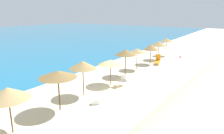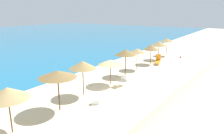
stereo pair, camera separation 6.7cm
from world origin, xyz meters
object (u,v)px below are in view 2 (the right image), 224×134
Objects in this scene: cooler_box at (95,102)px; beach_umbrella_10 at (167,40)px; beach_ball at (181,57)px; beach_umbrella_7 at (137,51)px; beach_umbrella_5 at (110,62)px; beach_umbrella_6 at (126,52)px; beach_umbrella_3 at (57,74)px; lounge_chair_0 at (121,81)px; lounge_chair_1 at (158,60)px; beach_umbrella_8 at (151,47)px; beach_umbrella_9 at (159,44)px; beach_umbrella_2 at (7,93)px; beach_umbrella_4 at (83,65)px.

beach_umbrella_10 is at bearing 5.00° from cooler_box.
beach_umbrella_7 is at bearing 164.75° from beach_ball.
beach_umbrella_10 is at bearing 0.83° from beach_umbrella_5.
beach_umbrella_6 reaches higher than beach_umbrella_10.
beach_umbrella_3 reaches higher than lounge_chair_0.
lounge_chair_1 is at bearing -4.59° from beach_umbrella_5.
beach_umbrella_9 is (3.00, 0.10, 0.10)m from beach_umbrella_8.
beach_umbrella_8 reaches higher than beach_ball.
beach_umbrella_6 is 6.32m from beach_umbrella_8.
beach_umbrella_2 is 1.61× the size of lounge_chair_1.
beach_umbrella_4 reaches higher than lounge_chair_1.
beach_umbrella_7 is 1.50× the size of lounge_chair_1.
beach_umbrella_9 is 9.80× the size of beach_ball.
beach_umbrella_6 is at bearing 1.47° from beach_umbrella_3.
beach_umbrella_4 is 18.99m from beach_ball.
beach_umbrella_4 is 1.22× the size of beach_umbrella_5.
beach_umbrella_7 is 3.38m from beach_umbrella_8.
beach_umbrella_3 reaches higher than beach_umbrella_2.
beach_umbrella_6 is (12.88, 0.13, 0.17)m from beach_umbrella_2.
beach_umbrella_4 is at bearing 172.33° from beach_ball.
lounge_chair_0 is (9.86, -1.13, -1.91)m from beach_umbrella_2.
beach_ball is (18.67, -2.51, -2.40)m from beach_umbrella_4.
lounge_chair_0 is at bearing -6.54° from beach_umbrella_2.
beach_umbrella_4 is 1.71× the size of lounge_chair_1.
beach_umbrella_10 is 9.98× the size of beach_ball.
beach_umbrella_8 is at bearing -178.01° from beach_umbrella_9.
beach_umbrella_4 is at bearing 178.84° from beach_umbrella_6.
beach_umbrella_2 reaches higher than lounge_chair_0.
beach_umbrella_2 is 1.06× the size of beach_umbrella_8.
beach_umbrella_9 is at bearing 0.65° from beach_umbrella_3.
beach_umbrella_10 is 15.92m from lounge_chair_0.
beach_umbrella_8 is 1.53× the size of lounge_chair_1.
beach_umbrella_9 is 1.77× the size of lounge_chair_0.
beach_umbrella_5 is 0.88× the size of beach_umbrella_10.
beach_umbrella_4 reaches higher than lounge_chair_0.
lounge_chair_1 is (16.18, -0.76, -2.05)m from beach_umbrella_3.
beach_umbrella_5 reaches higher than beach_ball.
beach_umbrella_9 is 4.60× the size of cooler_box.
beach_umbrella_4 is 1.01× the size of beach_umbrella_6.
beach_umbrella_5 is at bearing -176.74° from beach_umbrella_7.
beach_umbrella_6 is at bearing 64.31° from lounge_chair_1.
beach_umbrella_6 reaches higher than beach_umbrella_3.
cooler_box is (-13.68, -1.61, -2.02)m from beach_umbrella_8.
beach_umbrella_7 is at bearing 56.15° from lounge_chair_1.
beach_umbrella_9 reaches higher than cooler_box.
beach_umbrella_5 is 15.86m from beach_umbrella_10.
beach_umbrella_7 is at bearing 0.94° from beach_umbrella_2.
beach_umbrella_10 is (22.18, 0.26, -0.17)m from beach_umbrella_3.
beach_umbrella_7 is 0.94× the size of beach_umbrella_10.
beach_umbrella_3 is 22.18m from beach_umbrella_10.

